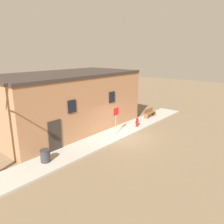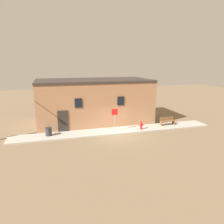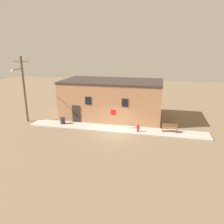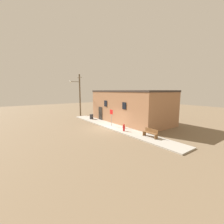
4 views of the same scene
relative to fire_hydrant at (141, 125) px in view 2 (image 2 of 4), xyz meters
The scene contains 7 objects.
ground_plane 2.68m from the fire_hydrant, 165.52° to the right, with size 80.00×80.00×0.00m, color #7A664C.
sidewalk 2.62m from the fire_hydrant, behind, with size 20.06×2.17×0.13m.
brick_building 6.33m from the fire_hydrant, 129.90° to the left, with size 12.46×6.36×4.86m.
fire_hydrant is the anchor object (origin of this frame).
stop_sign 2.97m from the fire_hydrant, behind, with size 0.60×0.06×2.23m.
bench 3.40m from the fire_hydrant, 11.82° to the left, with size 1.59×0.44×0.85m.
trash_bin 8.99m from the fire_hydrant, behind, with size 0.61×0.61×0.77m.
Camera 2 is at (-6.16, -18.75, 6.67)m, focal length 35.00 mm.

